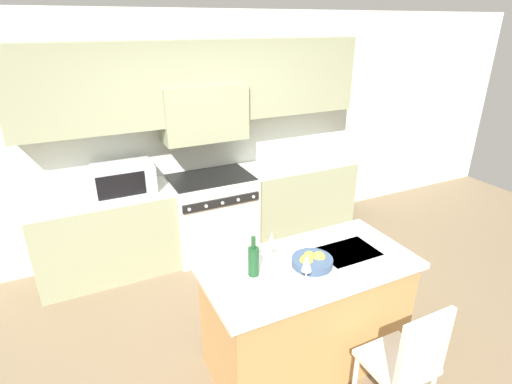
% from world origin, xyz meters
% --- Properties ---
extents(ground_plane, '(10.00, 10.00, 0.00)m').
position_xyz_m(ground_plane, '(0.00, 0.00, 0.00)').
color(ground_plane, '#7A664C').
extents(back_cabinetry, '(10.00, 0.46, 2.70)m').
position_xyz_m(back_cabinetry, '(0.00, 2.11, 1.61)').
color(back_cabinetry, silver).
rests_on(back_cabinetry, ground_plane).
extents(back_counter, '(3.78, 0.62, 0.93)m').
position_xyz_m(back_counter, '(-0.00, 1.87, 0.46)').
color(back_counter, gray).
rests_on(back_counter, ground_plane).
extents(range_stove, '(0.96, 0.70, 0.94)m').
position_xyz_m(range_stove, '(0.00, 1.84, 0.47)').
color(range_stove, beige).
rests_on(range_stove, ground_plane).
extents(microwave, '(0.60, 0.39, 0.29)m').
position_xyz_m(microwave, '(-0.93, 1.86, 1.08)').
color(microwave, '#B7B7BC').
rests_on(microwave, back_counter).
extents(kitchen_island, '(1.59, 0.80, 0.93)m').
position_xyz_m(kitchen_island, '(0.05, -0.12, 0.47)').
color(kitchen_island, '#B7844C').
rests_on(kitchen_island, ground_plane).
extents(island_chair, '(0.42, 0.40, 0.99)m').
position_xyz_m(island_chair, '(0.33, -0.88, 0.56)').
color(island_chair, beige).
rests_on(island_chair, ground_plane).
extents(wine_bottle, '(0.08, 0.08, 0.30)m').
position_xyz_m(wine_bottle, '(-0.38, -0.07, 1.05)').
color(wine_bottle, '#194723').
rests_on(wine_bottle, kitchen_island).
extents(wine_glass_near, '(0.07, 0.07, 0.22)m').
position_xyz_m(wine_glass_near, '(-0.10, -0.31, 1.08)').
color(wine_glass_near, white).
rests_on(wine_glass_near, kitchen_island).
extents(wine_glass_far, '(0.07, 0.07, 0.22)m').
position_xyz_m(wine_glass_far, '(-0.16, 0.06, 1.08)').
color(wine_glass_far, white).
rests_on(wine_glass_far, kitchen_island).
extents(fruit_bowl, '(0.30, 0.30, 0.10)m').
position_xyz_m(fruit_bowl, '(0.05, -0.15, 0.97)').
color(fruit_bowl, '#384C6B').
rests_on(fruit_bowl, kitchen_island).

